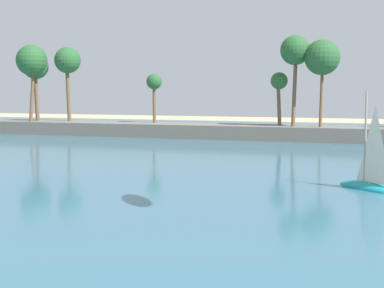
% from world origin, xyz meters
% --- Properties ---
extents(sea, '(220.00, 100.86, 0.06)m').
position_xyz_m(sea, '(0.00, 60.30, 0.03)').
color(sea, '#386B84').
rests_on(sea, ground).
extents(palm_headland, '(95.94, 6.31, 12.73)m').
position_xyz_m(palm_headland, '(-1.58, 70.79, 4.05)').
color(palm_headland, slate).
rests_on(palm_headland, ground).
extents(sailboat_near_shore, '(4.22, 4.05, 6.52)m').
position_xyz_m(sailboat_near_shore, '(4.42, 36.86, 0.65)').
color(sailboat_near_shore, teal).
rests_on(sailboat_near_shore, sea).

